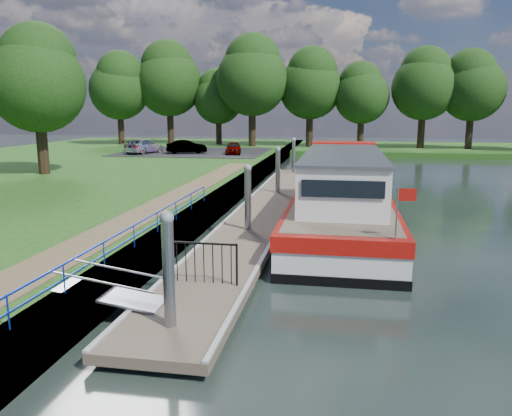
% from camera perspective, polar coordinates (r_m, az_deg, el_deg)
% --- Properties ---
extents(ground, '(160.00, 160.00, 0.00)m').
position_cam_1_polar(ground, '(11.87, -8.85, -13.91)').
color(ground, black).
rests_on(ground, ground).
extents(bank_edge, '(1.10, 90.00, 0.78)m').
position_cam_1_polar(bank_edge, '(26.29, -3.74, 1.09)').
color(bank_edge, '#473D2D').
rests_on(bank_edge, ground).
extents(far_bank, '(60.00, 18.00, 0.60)m').
position_cam_1_polar(far_bank, '(62.89, 17.66, 6.43)').
color(far_bank, '#1F4A15').
rests_on(far_bank, ground).
extents(footpath, '(1.60, 40.00, 0.05)m').
position_cam_1_polar(footpath, '(20.26, -13.52, -1.08)').
color(footpath, brown).
rests_on(footpath, riverbank).
extents(carpark, '(14.00, 12.00, 0.06)m').
position_cam_1_polar(carpark, '(50.48, -6.98, 6.39)').
color(carpark, black).
rests_on(carpark, riverbank).
extents(blue_fence, '(0.04, 18.04, 0.72)m').
position_cam_1_polar(blue_fence, '(15.05, -15.32, -3.42)').
color(blue_fence, '#0C2DBF').
rests_on(blue_fence, riverbank).
extents(pontoon, '(2.50, 30.00, 0.56)m').
position_cam_1_polar(pontoon, '(23.91, 1.09, -0.41)').
color(pontoon, brown).
rests_on(pontoon, ground).
extents(mooring_piles, '(0.30, 27.30, 3.55)m').
position_cam_1_polar(mooring_piles, '(23.72, 1.10, 2.18)').
color(mooring_piles, gray).
rests_on(mooring_piles, ground).
extents(gangway, '(2.58, 1.00, 0.92)m').
position_cam_1_polar(gangway, '(12.73, -16.23, -9.41)').
color(gangway, '#A5A8AD').
rests_on(gangway, ground).
extents(gate_panel, '(1.85, 0.05, 1.15)m').
position_cam_1_polar(gate_panel, '(13.42, -5.99, -5.57)').
color(gate_panel, black).
rests_on(gate_panel, ground).
extents(barge, '(4.36, 21.15, 4.78)m').
position_cam_1_polar(barge, '(24.47, 9.82, 1.85)').
color(barge, black).
rests_on(barge, ground).
extents(horizon_trees, '(54.38, 10.03, 12.87)m').
position_cam_1_polar(horizon_trees, '(59.13, 4.98, 14.06)').
color(horizon_trees, '#332316').
rests_on(horizon_trees, ground).
extents(bank_tree_a, '(6.12, 6.12, 9.72)m').
position_cam_1_polar(bank_tree_a, '(36.06, -23.69, 13.53)').
color(bank_tree_a, '#332316').
rests_on(bank_tree_a, riverbank).
extents(car_a, '(1.91, 3.56, 1.15)m').
position_cam_1_polar(car_a, '(47.43, -2.60, 6.88)').
color(car_a, '#999999').
rests_on(car_a, carpark).
extents(car_b, '(4.06, 2.44, 1.26)m').
position_cam_1_polar(car_b, '(48.43, -7.93, 6.95)').
color(car_b, '#999999').
rests_on(car_b, carpark).
extents(car_c, '(2.85, 4.90, 1.34)m').
position_cam_1_polar(car_c, '(49.47, -12.70, 6.91)').
color(car_c, '#999999').
rests_on(car_c, carpark).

